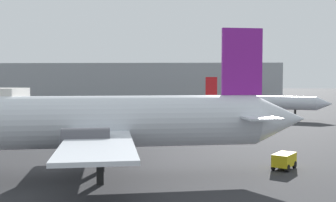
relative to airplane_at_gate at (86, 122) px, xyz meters
name	(u,v)px	position (x,y,z in m)	size (l,w,h in m)	color
airplane_at_gate	(86,122)	(0.00, 0.00, 0.00)	(34.88, 25.61, 11.26)	silver
airplane_far_left	(258,102)	(20.55, 47.19, -1.22)	(24.64, 19.32, 7.66)	silver
baggage_cart	(284,160)	(15.38, 3.74, -3.41)	(2.38, 2.72, 1.30)	gold
terminal_building	(133,83)	(-9.64, 97.16, 1.69)	(86.35, 24.57, 11.72)	#999EA3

